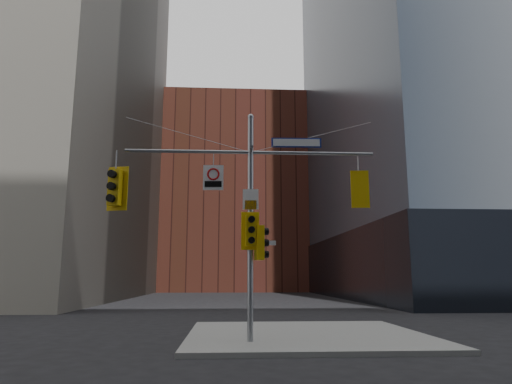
{
  "coord_description": "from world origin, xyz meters",
  "views": [
    {
      "loc": [
        -0.65,
        -12.21,
        2.07
      ],
      "look_at": [
        0.18,
        2.0,
        4.7
      ],
      "focal_mm": 32.0,
      "sensor_mm": 36.0,
      "label": 1
    }
  ],
  "objects": [
    {
      "name": "street_blade_ns",
      "position": [
        0.0,
        2.45,
        2.8
      ],
      "size": [
        0.11,
        0.79,
        0.16
      ],
      "rotation": [
        0.0,
        0.0,
        0.1
      ],
      "color": "#145926",
      "rests_on": "ground"
    },
    {
      "name": "traffic_light_pole_side",
      "position": [
        0.32,
        2.01,
        3.09
      ],
      "size": [
        0.46,
        0.39,
        1.07
      ],
      "rotation": [
        0.0,
        0.0,
        1.78
      ],
      "color": "gold",
      "rests_on": "ground"
    },
    {
      "name": "sidewalk_corner",
      "position": [
        2.0,
        4.0,
        0.07
      ],
      "size": [
        8.0,
        8.0,
        0.15
      ],
      "primitive_type": "cube",
      "color": "gray",
      "rests_on": "ground"
    },
    {
      "name": "regulatory_sign_arm",
      "position": [
        -1.19,
        1.97,
        5.18
      ],
      "size": [
        0.64,
        0.09,
        0.8
      ],
      "rotation": [
        0.0,
        0.0,
        -0.06
      ],
      "color": "silver",
      "rests_on": "ground"
    },
    {
      "name": "signal_assembly",
      "position": [
        0.0,
        1.99,
        4.42
      ],
      "size": [
        8.0,
        0.8,
        7.3
      ],
      "color": "gray",
      "rests_on": "ground"
    },
    {
      "name": "street_sign_blade",
      "position": [
        1.49,
        2.0,
        6.35
      ],
      "size": [
        1.63,
        0.09,
        0.32
      ],
      "rotation": [
        0.0,
        0.0,
        -0.03
      ],
      "color": "navy",
      "rests_on": "ground"
    },
    {
      "name": "brick_midrise",
      "position": [
        0.0,
        58.0,
        14.0
      ],
      "size": [
        26.0,
        20.0,
        28.0
      ],
      "primitive_type": "cube",
      "color": "maroon",
      "rests_on": "ground"
    },
    {
      "name": "traffic_light_west_arm",
      "position": [
        -4.25,
        2.01,
        4.8
      ],
      "size": [
        0.66,
        0.62,
        1.41
      ],
      "rotation": [
        0.0,
        0.0,
        -0.25
      ],
      "color": "gold",
      "rests_on": "ground"
    },
    {
      "name": "regulatory_sign_pole",
      "position": [
        0.0,
        1.88,
        4.42
      ],
      "size": [
        0.49,
        0.08,
        0.65
      ],
      "rotation": [
        0.0,
        0.0,
        -0.1
      ],
      "color": "silver",
      "rests_on": "ground"
    },
    {
      "name": "traffic_light_pole_front",
      "position": [
        -0.0,
        1.73,
        3.45
      ],
      "size": [
        0.56,
        0.46,
        1.17
      ],
      "rotation": [
        0.0,
        0.0,
        0.07
      ],
      "color": "gold",
      "rests_on": "ground"
    },
    {
      "name": "street_blade_ew",
      "position": [
        0.45,
        2.0,
        3.09
      ],
      "size": [
        0.71,
        0.12,
        0.14
      ],
      "rotation": [
        0.0,
        0.0,
        0.13
      ],
      "color": "silver",
      "rests_on": "ground"
    },
    {
      "name": "traffic_light_east_arm",
      "position": [
        3.5,
        1.99,
        4.8
      ],
      "size": [
        0.58,
        0.48,
        1.21
      ],
      "rotation": [
        0.0,
        0.0,
        3.04
      ],
      "color": "gold",
      "rests_on": "ground"
    },
    {
      "name": "ground",
      "position": [
        0.0,
        0.0,
        0.0
      ],
      "size": [
        160.0,
        160.0,
        0.0
      ],
      "primitive_type": "plane",
      "color": "black",
      "rests_on": "ground"
    }
  ]
}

